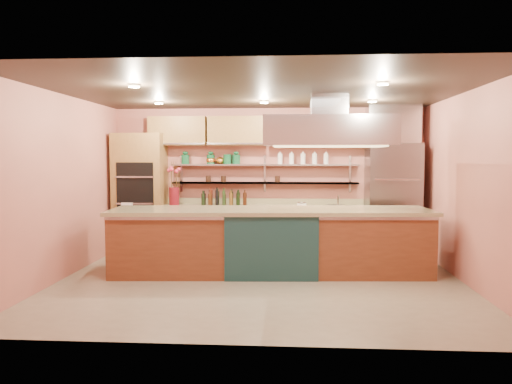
# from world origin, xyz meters

# --- Properties ---
(floor) EXTENTS (6.00, 5.00, 0.02)m
(floor) POSITION_xyz_m (0.00, 0.00, -0.01)
(floor) COLOR gray
(floor) RESTS_ON ground
(ceiling) EXTENTS (6.00, 5.00, 0.02)m
(ceiling) POSITION_xyz_m (0.00, 0.00, 2.80)
(ceiling) COLOR black
(ceiling) RESTS_ON wall_back
(wall_back) EXTENTS (6.00, 0.04, 2.80)m
(wall_back) POSITION_xyz_m (0.00, 2.50, 1.40)
(wall_back) COLOR #B96857
(wall_back) RESTS_ON floor
(wall_front) EXTENTS (6.00, 0.04, 2.80)m
(wall_front) POSITION_xyz_m (0.00, -2.50, 1.40)
(wall_front) COLOR #B96857
(wall_front) RESTS_ON floor
(wall_left) EXTENTS (0.04, 5.00, 2.80)m
(wall_left) POSITION_xyz_m (-3.00, 0.00, 1.40)
(wall_left) COLOR #B96857
(wall_left) RESTS_ON floor
(wall_right) EXTENTS (0.04, 5.00, 2.80)m
(wall_right) POSITION_xyz_m (3.00, 0.00, 1.40)
(wall_right) COLOR #B96857
(wall_right) RESTS_ON floor
(oven_stack) EXTENTS (0.95, 0.64, 2.30)m
(oven_stack) POSITION_xyz_m (-2.45, 2.18, 1.15)
(oven_stack) COLOR olive
(oven_stack) RESTS_ON floor
(refrigerator) EXTENTS (0.95, 0.72, 2.10)m
(refrigerator) POSITION_xyz_m (2.35, 2.14, 1.05)
(refrigerator) COLOR slate
(refrigerator) RESTS_ON floor
(back_counter) EXTENTS (3.84, 0.64, 0.93)m
(back_counter) POSITION_xyz_m (-0.05, 2.20, 0.47)
(back_counter) COLOR tan
(back_counter) RESTS_ON floor
(wall_shelf_lower) EXTENTS (3.60, 0.26, 0.03)m
(wall_shelf_lower) POSITION_xyz_m (-0.05, 2.37, 1.35)
(wall_shelf_lower) COLOR #A7AAAE
(wall_shelf_lower) RESTS_ON wall_back
(wall_shelf_upper) EXTENTS (3.60, 0.26, 0.03)m
(wall_shelf_upper) POSITION_xyz_m (-0.05, 2.37, 1.70)
(wall_shelf_upper) COLOR #A7AAAE
(wall_shelf_upper) RESTS_ON wall_back
(upper_cabinets) EXTENTS (4.60, 0.36, 0.55)m
(upper_cabinets) POSITION_xyz_m (0.00, 2.32, 2.35)
(upper_cabinets) COLOR olive
(upper_cabinets) RESTS_ON wall_back
(range_hood) EXTENTS (2.00, 1.00, 0.45)m
(range_hood) POSITION_xyz_m (1.04, 0.58, 2.25)
(range_hood) COLOR #A7AAAE
(range_hood) RESTS_ON ceiling
(ceiling_downlights) EXTENTS (4.00, 2.80, 0.02)m
(ceiling_downlights) POSITION_xyz_m (0.00, 0.20, 2.77)
(ceiling_downlights) COLOR #FFE5A5
(ceiling_downlights) RESTS_ON ceiling
(island) EXTENTS (5.00, 1.39, 1.03)m
(island) POSITION_xyz_m (0.14, 0.58, 0.52)
(island) COLOR brown
(island) RESTS_ON floor
(flower_vase) EXTENTS (0.25, 0.25, 0.34)m
(flower_vase) POSITION_xyz_m (-1.78, 2.15, 1.10)
(flower_vase) COLOR maroon
(flower_vase) RESTS_ON back_counter
(oil_bottle_cluster) EXTENTS (0.96, 0.48, 0.30)m
(oil_bottle_cluster) POSITION_xyz_m (-0.81, 2.15, 1.08)
(oil_bottle_cluster) COLOR black
(oil_bottle_cluster) RESTS_ON back_counter
(kitchen_scale) EXTENTS (0.21, 0.19, 0.10)m
(kitchen_scale) POSITION_xyz_m (0.66, 2.15, 0.98)
(kitchen_scale) COLOR white
(kitchen_scale) RESTS_ON back_counter
(bar_faucet) EXTENTS (0.03, 0.03, 0.20)m
(bar_faucet) POSITION_xyz_m (1.36, 2.25, 1.03)
(bar_faucet) COLOR silver
(bar_faucet) RESTS_ON back_counter
(copper_kettle) EXTENTS (0.19, 0.19, 0.14)m
(copper_kettle) POSITION_xyz_m (-0.92, 2.37, 1.78)
(copper_kettle) COLOR orange
(copper_kettle) RESTS_ON wall_shelf_upper
(green_canister) EXTENTS (0.18, 0.18, 0.19)m
(green_canister) POSITION_xyz_m (-0.77, 2.37, 1.81)
(green_canister) COLOR #0F4926
(green_canister) RESTS_ON wall_shelf_upper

